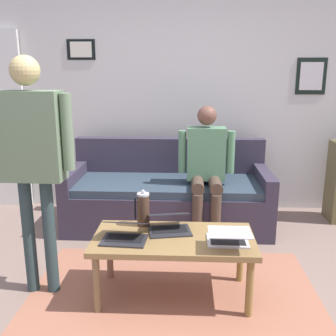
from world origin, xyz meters
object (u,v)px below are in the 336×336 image
at_px(couch, 168,197).
at_px(person_standing, 32,148).
at_px(laptop_left, 125,234).
at_px(laptop_center, 228,238).
at_px(coffee_table, 174,244).
at_px(person_seated, 206,163).
at_px(french_press, 143,209).
at_px(laptop_right, 169,225).

relative_size(couch, person_standing, 1.22).
xyz_separation_m(laptop_left, laptop_center, (-0.71, 0.04, 0.00)).
relative_size(coffee_table, person_seated, 0.90).
bearing_deg(couch, coffee_table, 94.44).
height_order(couch, laptop_center, couch).
bearing_deg(french_press, person_standing, 13.89).
distance_m(couch, laptop_right, 1.28).
bearing_deg(laptop_center, french_press, -26.52).
xyz_separation_m(laptop_right, french_press, (0.20, -0.09, 0.09)).
distance_m(couch, person_seated, 0.61).
relative_size(laptop_left, person_seated, 0.25).
bearing_deg(laptop_right, person_seated, -106.92).
bearing_deg(coffee_table, couch, -85.56).
distance_m(couch, person_standing, 1.79).
bearing_deg(laptop_center, laptop_left, -3.16).
distance_m(laptop_center, person_standing, 1.48).
relative_size(laptop_right, french_press, 1.23).
bearing_deg(laptop_right, laptop_left, 29.68).
height_order(laptop_left, laptop_right, laptop_left).
relative_size(couch, person_seated, 1.63).
height_order(laptop_left, laptop_center, laptop_left).
height_order(laptop_left, person_standing, person_standing).
relative_size(couch, laptop_right, 5.97).
xyz_separation_m(coffee_table, french_press, (0.24, -0.21, 0.18)).
bearing_deg(laptop_center, couch, -71.90).
bearing_deg(person_standing, laptop_center, 174.87).
bearing_deg(french_press, person_seated, -118.78).
relative_size(french_press, person_seated, 0.22).
bearing_deg(person_seated, laptop_right, 73.08).
distance_m(laptop_center, person_seated, 1.27).
relative_size(couch, laptop_center, 6.13).
bearing_deg(person_seated, person_standing, 41.71).
height_order(coffee_table, person_standing, person_standing).
bearing_deg(coffee_table, laptop_left, 10.22).
height_order(laptop_left, french_press, french_press).
xyz_separation_m(laptop_left, french_press, (-0.10, -0.27, 0.09)).
bearing_deg(laptop_right, coffee_table, 108.21).
bearing_deg(laptop_center, person_seated, -85.55).
bearing_deg(laptop_left, laptop_center, 176.84).
distance_m(laptop_right, french_press, 0.24).
xyz_separation_m(laptop_right, person_seated, (-0.31, -1.03, 0.22)).
height_order(coffee_table, person_seated, person_seated).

